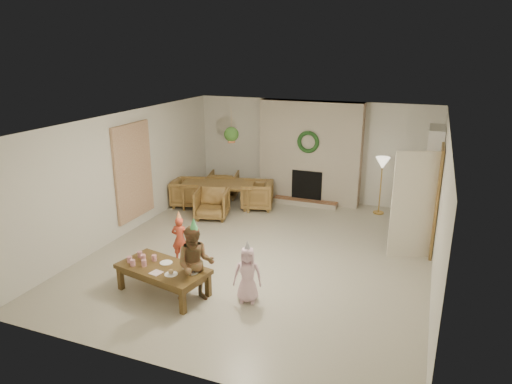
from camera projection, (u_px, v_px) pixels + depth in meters
The scene contains 56 objects.
floor at pixel (263, 252), 8.66m from camera, with size 7.00×7.00×0.00m, color #B7B29E.
ceiling at pixel (264, 121), 7.91m from camera, with size 7.00×7.00×0.00m, color white.
wall_back at pixel (312, 151), 11.39m from camera, with size 7.00×7.00×0.00m, color silver.
wall_front at pixel (156, 275), 5.18m from camera, with size 7.00×7.00×0.00m, color silver.
wall_left at pixel (126, 174), 9.32m from camera, with size 7.00×7.00×0.00m, color silver.
wall_right at pixel (440, 210), 7.25m from camera, with size 7.00×7.00×0.00m, color silver.
fireplace_mass at pixel (310, 152), 11.22m from camera, with size 2.50×0.40×2.50m, color #562916.
fireplace_hearth at pixel (305, 202), 11.27m from camera, with size 1.60×0.30×0.12m, color brown.
fireplace_firebox at pixel (307, 185), 11.30m from camera, with size 0.75×0.12×0.75m, color black.
fireplace_wreath at pixel (308, 142), 10.92m from camera, with size 0.54×0.54×0.10m, color #184019.
floor_lamp_base at pixel (378, 212), 10.71m from camera, with size 0.25×0.25×0.03m, color gold.
floor_lamp_post at pixel (381, 188), 10.52m from camera, with size 0.03×0.03×1.21m, color gold.
floor_lamp_shade at pixel (383, 163), 10.35m from camera, with size 0.32×0.32×0.27m, color beige.
bookshelf_carcass at pixel (431, 180), 9.39m from camera, with size 0.30×1.00×2.20m, color white.
bookshelf_shelf_a at pixel (427, 210), 9.60m from camera, with size 0.30×0.92×0.03m, color white.
bookshelf_shelf_b at pixel (429, 192), 9.47m from camera, with size 0.30×0.92×0.03m, color white.
bookshelf_shelf_c at pixel (431, 173), 9.35m from camera, with size 0.30×0.92×0.03m, color white.
bookshelf_shelf_d at pixel (434, 154), 9.23m from camera, with size 0.30×0.92×0.03m, color white.
books_row_lower at pixel (426, 206), 9.43m from camera, with size 0.20×0.40×0.24m, color #A1371D.
books_row_mid at pixel (429, 185), 9.48m from camera, with size 0.20×0.44×0.24m, color #296497.
books_row_upper at pixel (431, 168), 9.23m from camera, with size 0.20×0.36×0.22m, color #A27B22.
door_frame at pixel (437, 201), 8.40m from camera, with size 0.05×0.86×2.04m, color olive.
door_leaf at pixel (414, 206), 8.20m from camera, with size 0.05×0.80×2.00m, color beige.
curtain_panel at pixel (133, 172), 9.49m from camera, with size 0.06×1.20×2.00m, color beige.
dining_table at pixel (218, 195), 11.06m from camera, with size 1.72×0.96×0.61m, color olive.
dining_chair_near at pixel (212, 204), 10.33m from camera, with size 0.71×0.73×0.67m, color olive.
dining_chair_far at pixel (224, 185), 11.76m from camera, with size 0.71×0.73×0.67m, color olive.
dining_chair_left at pixel (188, 193), 11.13m from camera, with size 0.71×0.73×0.67m, color olive.
dining_chair_right at pixel (257, 195), 10.95m from camera, with size 0.71×0.73×0.67m, color olive.
hanging_plant_cord at pixel (231, 124), 9.79m from camera, with size 0.01×0.01×0.70m, color tan.
hanging_plant_pot at pixel (231, 140), 9.90m from camera, with size 0.16×0.16×0.12m, color #AE6138.
hanging_plant_foliage at pixel (231, 134), 9.86m from camera, with size 0.32×0.32×0.32m, color #234717.
coffee_table_top at pixel (163, 269), 7.13m from camera, with size 1.45×0.72×0.07m, color brown.
coffee_table_apron at pixel (163, 273), 7.15m from camera, with size 1.34×0.61×0.09m, color brown.
coffee_leg_fl at pixel (121, 278), 7.30m from camera, with size 0.08×0.08×0.38m, color brown.
coffee_leg_fr at pixel (183, 302), 6.62m from camera, with size 0.08×0.08×0.38m, color brown.
coffee_leg_bl at pixel (148, 264), 7.77m from camera, with size 0.08×0.08×0.38m, color brown.
coffee_leg_br at pixel (208, 285), 7.09m from camera, with size 0.08×0.08×0.38m, color brown.
cup_a at pixel (129, 259), 7.26m from camera, with size 0.08×0.08×0.10m, color silver.
cup_b at pixel (140, 254), 7.43m from camera, with size 0.08×0.08×0.10m, color silver.
cup_c at pixel (133, 263), 7.14m from camera, with size 0.08×0.08×0.10m, color silver.
cup_d at pixel (143, 258), 7.32m from camera, with size 0.08×0.08×0.10m, color silver.
cup_e at pixel (144, 263), 7.13m from camera, with size 0.08×0.08×0.10m, color silver.
cup_f at pixel (154, 258), 7.31m from camera, with size 0.08×0.08×0.10m, color silver.
plate_a at pixel (166, 263), 7.25m from camera, with size 0.20×0.20×0.01m, color white.
plate_b at pixel (171, 274), 6.88m from camera, with size 0.20×0.20×0.01m, color white.
plate_c at pixel (192, 272), 6.95m from camera, with size 0.20×0.20×0.01m, color white.
food_scoop at pixel (171, 272), 6.87m from camera, with size 0.08×0.08×0.08m, color tan.
napkin_left at pixel (156, 273), 6.93m from camera, with size 0.17×0.17×0.01m, color #EAACB7.
napkin_right at pixel (190, 268), 7.08m from camera, with size 0.17×0.17×0.01m, color #EAACB7.
child_red at pixel (180, 239), 8.19m from camera, with size 0.31×0.20×0.85m, color #C7442A.
party_hat_red at pixel (179, 215), 8.05m from camera, with size 0.12×0.12×0.16m, color #DCCA49.
child_plaid at pixel (195, 264), 6.86m from camera, with size 0.59×0.46×1.21m, color maroon.
party_hat_plaid at pixel (194, 224), 6.67m from camera, with size 0.14×0.14×0.20m, color #53C26C.
child_pink at pixel (247, 275), 6.88m from camera, with size 0.43×0.28×0.89m, color #F5C4D7.
party_hat_pink at pixel (247, 245), 6.74m from camera, with size 0.12×0.12×0.16m, color silver.
Camera 1 is at (2.74, -7.42, 3.72)m, focal length 32.04 mm.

